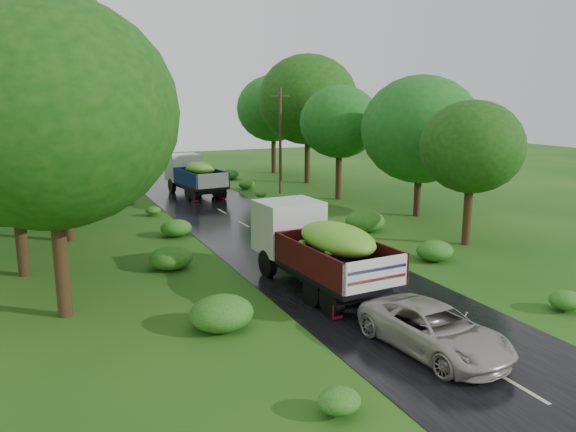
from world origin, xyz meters
TOP-DOWN VIEW (x-y plane):
  - ground at (0.00, 0.00)m, footprint 120.00×120.00m
  - road at (0.00, 5.00)m, footprint 6.50×80.00m
  - road_lines at (0.00, 6.00)m, footprint 0.12×69.60m
  - truck_near at (-1.16, 4.93)m, footprint 2.89×7.13m
  - truck_far at (0.03, 26.79)m, footprint 3.11×6.92m
  - car at (-0.66, -1.42)m, footprint 2.65×4.89m
  - utility_pole at (6.06, 24.72)m, footprint 1.34×0.37m
  - trees_left at (-10.18, 21.11)m, footprint 7.11×34.77m
  - trees_right at (9.74, 22.85)m, footprint 5.44×31.53m
  - shrubs at (0.00, 14.00)m, footprint 11.90×44.00m

SIDE VIEW (x-z plane):
  - ground at x=0.00m, z-range 0.00..0.00m
  - road at x=0.00m, z-range 0.00..0.02m
  - road_lines at x=0.00m, z-range 0.02..0.02m
  - shrubs at x=0.00m, z-range 0.00..0.70m
  - car at x=-0.66m, z-range 0.02..1.32m
  - truck_far at x=0.03m, z-range 0.19..3.00m
  - truck_near at x=-1.16m, z-range 0.19..3.13m
  - utility_pole at x=6.06m, z-range 0.11..7.80m
  - trees_right at x=9.74m, z-range 1.39..10.03m
  - trees_left at x=-10.18m, z-range 1.82..12.24m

